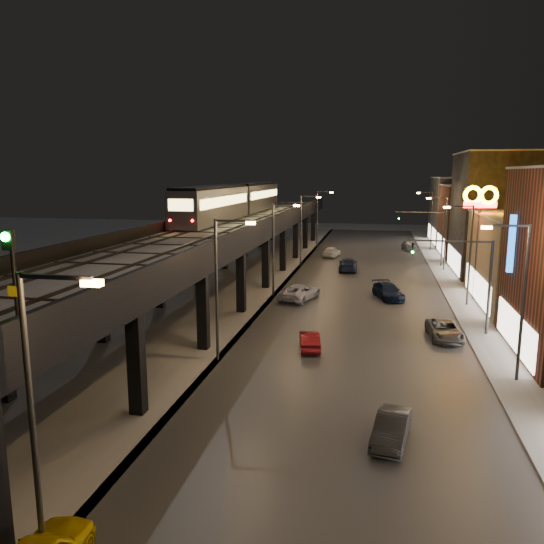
{
  "coord_description": "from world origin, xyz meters",
  "views": [
    {
      "loc": [
        8.99,
        -17.69,
        11.66
      ],
      "look_at": [
        1.89,
        17.54,
        5.0
      ],
      "focal_mm": 35.0,
      "sensor_mm": 36.0,
      "label": 1
    }
  ],
  "objects_px": {
    "subway_train": "(237,200)",
    "car_onc_dark": "(445,331)",
    "car_near_white": "(310,341)",
    "car_mid_silver": "(300,293)",
    "rail_signal": "(11,261)",
    "car_onc_silver": "(391,429)",
    "car_onc_red": "(409,246)",
    "car_far_white": "(332,252)",
    "car_onc_white": "(388,292)",
    "car_mid_dark": "(348,265)"
  },
  "relations": [
    {
      "from": "car_onc_red",
      "to": "subway_train",
      "type": "bearing_deg",
      "value": -147.78
    },
    {
      "from": "car_mid_silver",
      "to": "car_onc_silver",
      "type": "distance_m",
      "value": 26.96
    },
    {
      "from": "car_near_white",
      "to": "car_onc_white",
      "type": "relative_size",
      "value": 0.75
    },
    {
      "from": "rail_signal",
      "to": "car_far_white",
      "type": "height_order",
      "value": "rail_signal"
    },
    {
      "from": "car_mid_silver",
      "to": "car_onc_dark",
      "type": "bearing_deg",
      "value": 156.73
    },
    {
      "from": "car_near_white",
      "to": "car_far_white",
      "type": "bearing_deg",
      "value": -97.11
    },
    {
      "from": "subway_train",
      "to": "car_onc_dark",
      "type": "height_order",
      "value": "subway_train"
    },
    {
      "from": "car_onc_dark",
      "to": "car_far_white",
      "type": "bearing_deg",
      "value": 102.54
    },
    {
      "from": "rail_signal",
      "to": "car_mid_dark",
      "type": "distance_m",
      "value": 51.07
    },
    {
      "from": "subway_train",
      "to": "car_far_white",
      "type": "distance_m",
      "value": 16.98
    },
    {
      "from": "car_far_white",
      "to": "car_onc_silver",
      "type": "bearing_deg",
      "value": 109.06
    },
    {
      "from": "car_mid_silver",
      "to": "car_onc_red",
      "type": "relative_size",
      "value": 1.2
    },
    {
      "from": "car_far_white",
      "to": "car_onc_red",
      "type": "bearing_deg",
      "value": -128.58
    },
    {
      "from": "rail_signal",
      "to": "car_near_white",
      "type": "height_order",
      "value": "rail_signal"
    },
    {
      "from": "subway_train",
      "to": "car_mid_silver",
      "type": "distance_m",
      "value": 20.98
    },
    {
      "from": "subway_train",
      "to": "car_onc_white",
      "type": "distance_m",
      "value": 24.75
    },
    {
      "from": "car_onc_dark",
      "to": "car_onc_white",
      "type": "height_order",
      "value": "car_onc_white"
    },
    {
      "from": "subway_train",
      "to": "car_far_white",
      "type": "height_order",
      "value": "subway_train"
    },
    {
      "from": "subway_train",
      "to": "car_near_white",
      "type": "distance_m",
      "value": 34.05
    },
    {
      "from": "subway_train",
      "to": "rail_signal",
      "type": "relative_size",
      "value": 11.45
    },
    {
      "from": "car_onc_dark",
      "to": "car_onc_white",
      "type": "relative_size",
      "value": 0.94
    },
    {
      "from": "car_mid_silver",
      "to": "car_onc_white",
      "type": "xyz_separation_m",
      "value": [
        8.1,
        2.06,
        -0.02
      ]
    },
    {
      "from": "rail_signal",
      "to": "car_mid_dark",
      "type": "relative_size",
      "value": 0.63
    },
    {
      "from": "car_mid_dark",
      "to": "car_onc_red",
      "type": "bearing_deg",
      "value": -114.85
    },
    {
      "from": "rail_signal",
      "to": "car_far_white",
      "type": "relative_size",
      "value": 0.76
    },
    {
      "from": "rail_signal",
      "to": "car_onc_dark",
      "type": "distance_m",
      "value": 29.92
    },
    {
      "from": "car_mid_silver",
      "to": "car_onc_red",
      "type": "distance_m",
      "value": 37.9
    },
    {
      "from": "subway_train",
      "to": "car_onc_silver",
      "type": "distance_m",
      "value": 46.69
    },
    {
      "from": "rail_signal",
      "to": "car_mid_silver",
      "type": "relative_size",
      "value": 0.64
    },
    {
      "from": "car_onc_dark",
      "to": "car_onc_white",
      "type": "distance_m",
      "value": 12.51
    },
    {
      "from": "rail_signal",
      "to": "car_onc_red",
      "type": "relative_size",
      "value": 0.76
    },
    {
      "from": "rail_signal",
      "to": "car_mid_silver",
      "type": "xyz_separation_m",
      "value": [
        4.09,
        33.74,
        -8.27
      ]
    },
    {
      "from": "car_near_white",
      "to": "car_far_white",
      "type": "relative_size",
      "value": 0.84
    },
    {
      "from": "car_near_white",
      "to": "car_onc_white",
      "type": "distance_m",
      "value": 16.89
    },
    {
      "from": "subway_train",
      "to": "car_onc_dark",
      "type": "distance_m",
      "value": 35.41
    },
    {
      "from": "subway_train",
      "to": "car_mid_silver",
      "type": "height_order",
      "value": "subway_train"
    },
    {
      "from": "car_onc_dark",
      "to": "car_onc_white",
      "type": "xyz_separation_m",
      "value": [
        -3.79,
        11.93,
        0.07
      ]
    },
    {
      "from": "car_near_white",
      "to": "car_mid_silver",
      "type": "height_order",
      "value": "car_mid_silver"
    },
    {
      "from": "subway_train",
      "to": "car_onc_silver",
      "type": "bearing_deg",
      "value": -66.48
    },
    {
      "from": "subway_train",
      "to": "car_onc_red",
      "type": "xyz_separation_m",
      "value": [
        22.21,
        19.62,
        -7.76
      ]
    },
    {
      "from": "car_onc_silver",
      "to": "car_onc_red",
      "type": "height_order",
      "value": "car_onc_red"
    },
    {
      "from": "car_onc_dark",
      "to": "car_onc_red",
      "type": "height_order",
      "value": "car_onc_red"
    },
    {
      "from": "rail_signal",
      "to": "car_onc_red",
      "type": "xyz_separation_m",
      "value": [
        15.81,
        69.78,
        -8.26
      ]
    },
    {
      "from": "car_far_white",
      "to": "car_onc_red",
      "type": "height_order",
      "value": "car_far_white"
    },
    {
      "from": "car_near_white",
      "to": "car_onc_white",
      "type": "height_order",
      "value": "car_onc_white"
    },
    {
      "from": "rail_signal",
      "to": "car_onc_white",
      "type": "distance_m",
      "value": 38.72
    },
    {
      "from": "car_mid_dark",
      "to": "car_onc_silver",
      "type": "bearing_deg",
      "value": 93.38
    },
    {
      "from": "car_onc_white",
      "to": "car_mid_dark",
      "type": "bearing_deg",
      "value": 89.99
    },
    {
      "from": "car_mid_silver",
      "to": "car_mid_dark",
      "type": "height_order",
      "value": "car_mid_dark"
    },
    {
      "from": "car_near_white",
      "to": "car_onc_silver",
      "type": "relative_size",
      "value": 0.96
    }
  ]
}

